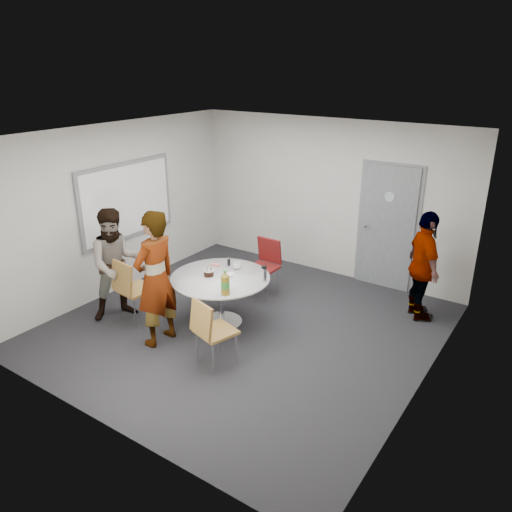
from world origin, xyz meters
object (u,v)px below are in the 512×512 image
Objects in this scene: chair_far at (265,261)px; table at (222,284)px; person_right at (423,266)px; person_left at (117,264)px; door at (387,228)px; chair_near_right at (210,327)px; chair_near_left at (130,285)px; whiteboard at (127,201)px; person_main at (156,279)px.

table is at bearing 92.34° from chair_far.
person_left is at bearing 87.10° from person_right.
door is 4.29m from person_left.
door is 2.34× the size of chair_near_right.
chair_far is at bearing -6.07° from person_left.
table is 2.90m from person_right.
door reaches higher than chair_near_right.
door reaches higher than chair_far.
chair_far is (-0.59, 2.14, 0.01)m from chair_near_right.
chair_near_left is 0.58× the size of person_left.
person_right is (3.68, 2.42, -0.01)m from person_left.
table is 1.55m from person_left.
whiteboard is 1.15× the size of person_left.
chair_far is at bearing 67.68° from person_right.
whiteboard is 1.34m from person_left.
chair_near_right is (0.54, -0.94, -0.08)m from table.
table is 0.86× the size of person_right.
chair_near_left is 0.38m from person_left.
table is 0.76× the size of person_main.
person_right is (4.41, 1.48, -0.63)m from whiteboard.
person_left is (-2.83, -3.22, -0.20)m from door.
table reaches higher than chair_near_left.
table is at bearing -7.88° from whiteboard.
person_main is at bearing -5.73° from chair_near_left.
whiteboard reaches higher than chair_far.
table is 0.84× the size of person_left.
table is 1.45× the size of chair_near_left.
table is at bearing 91.69° from person_right.
whiteboard reaches higher than person_left.
whiteboard reaches higher than person_right.
person_left reaches higher than person_right.
table is at bearing -119.09° from door.
chair_near_right is 3.24m from person_right.
door is 4.25m from whiteboard.
chair_near_right is 0.56× the size of person_right.
person_main is 1.11× the size of person_left.
table is at bearing 136.90° from chair_near_right.
whiteboard is 1.97× the size of chair_near_left.
chair_near_left is (-1.10, -0.69, -0.04)m from table.
chair_near_right is at bearing 111.21° from person_right.
chair_far is (-1.48, -1.37, -0.46)m from door.
whiteboard is at bearing 23.89° from chair_far.
door is 1.28× the size of person_left.
table reaches higher than chair_far.
chair_near_left is at bearing -43.95° from whiteboard.
person_right is at bearing -165.78° from chair_far.
person_left is 1.02× the size of person_right.
chair_near_left is at bearing -101.89° from person_main.
whiteboard is at bearing 172.12° from table.
chair_far is 2.31m from person_left.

